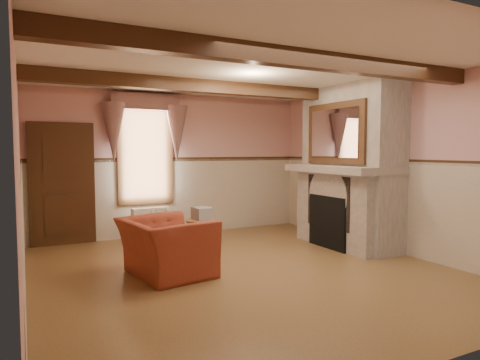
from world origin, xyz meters
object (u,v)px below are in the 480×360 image
armchair (166,247)px  oil_lamp (321,157)px  radiator (150,223)px  bowl (337,163)px  mantel_clock (315,159)px  side_table (201,236)px

armchair → oil_lamp: 3.60m
radiator → bowl: (2.84, -1.95, 1.16)m
mantel_clock → oil_lamp: size_ratio=0.86×
radiator → mantel_clock: size_ratio=2.92×
armchair → mantel_clock: (3.27, 1.11, 1.14)m
armchair → bowl: bowl is taller
radiator → bowl: bearing=-40.2°
side_table → radiator: size_ratio=0.79×
armchair → oil_lamp: oil_lamp is taller
bowl → oil_lamp: 0.47m
armchair → radiator: 2.45m
radiator → mantel_clock: (2.84, -1.30, 1.22)m
side_table → bowl: 2.71m
armchair → mantel_clock: bearing=-80.5°
bowl → mantel_clock: (0.00, 0.65, 0.06)m
bowl → mantel_clock: bearing=90.0°
armchair → side_table: bearing=-52.1°
side_table → oil_lamp: size_ratio=1.96×
side_table → oil_lamp: (2.39, -0.04, 1.29)m
radiator → mantel_clock: 3.35m
armchair → mantel_clock: size_ratio=4.92×
armchair → radiator: bearing=-19.6°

